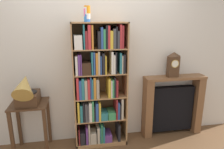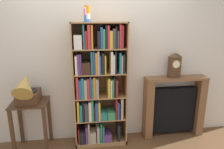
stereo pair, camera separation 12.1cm
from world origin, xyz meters
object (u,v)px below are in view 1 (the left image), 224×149
(cup_stack, at_px, (87,14))
(side_table_left, at_px, (30,117))
(bookshelf, at_px, (98,87))
(fireplace_mantel, at_px, (172,105))
(mantel_clock, at_px, (173,64))
(gramophone, at_px, (26,91))

(cup_stack, distance_m, side_table_left, 1.66)
(bookshelf, distance_m, fireplace_mantel, 1.31)
(cup_stack, bearing_deg, bookshelf, 11.03)
(bookshelf, relative_size, fireplace_mantel, 1.84)
(mantel_clock, bearing_deg, side_table_left, -177.36)
(gramophone, relative_size, fireplace_mantel, 0.51)
(cup_stack, bearing_deg, fireplace_mantel, 4.37)
(bookshelf, xyz_separation_m, cup_stack, (-0.14, -0.03, 1.04))
(cup_stack, relative_size, side_table_left, 0.27)
(cup_stack, relative_size, fireplace_mantel, 0.21)
(fireplace_mantel, bearing_deg, bookshelf, -176.37)
(fireplace_mantel, bearing_deg, side_table_left, -176.88)
(bookshelf, relative_size, mantel_clock, 4.73)
(bookshelf, distance_m, gramophone, 1.00)
(bookshelf, distance_m, cup_stack, 1.05)
(cup_stack, distance_m, fireplace_mantel, 2.01)
(gramophone, bearing_deg, side_table_left, 90.00)
(side_table_left, height_order, mantel_clock, mantel_clock)
(cup_stack, bearing_deg, gramophone, -173.66)
(bookshelf, bearing_deg, gramophone, -173.00)
(bookshelf, bearing_deg, cup_stack, -168.97)
(bookshelf, xyz_separation_m, fireplace_mantel, (1.24, 0.08, -0.42))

